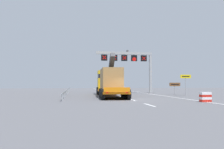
# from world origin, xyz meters

# --- Properties ---
(ground) EXTENTS (112.00, 112.00, 0.00)m
(ground) POSITION_xyz_m (0.00, 0.00, 0.00)
(ground) COLOR #5B5B60
(lane_markings) EXTENTS (0.20, 55.83, 0.01)m
(lane_markings) POSITION_xyz_m (0.07, 20.61, 0.01)
(lane_markings) COLOR silver
(lane_markings) RESTS_ON ground
(edge_line_right) EXTENTS (0.20, 63.00, 0.01)m
(edge_line_right) POSITION_xyz_m (6.20, 12.00, 0.01)
(edge_line_right) COLOR silver
(edge_line_right) RESTS_ON ground
(overhead_lane_gantry) EXTENTS (10.06, 0.90, 7.44)m
(overhead_lane_gantry) POSITION_xyz_m (3.82, 14.41, 5.71)
(overhead_lane_gantry) COLOR #9EA0A5
(overhead_lane_gantry) RESTS_ON ground
(heavy_haul_truck_orange) EXTENTS (3.62, 14.16, 5.30)m
(heavy_haul_truck_orange) POSITION_xyz_m (-1.24, 7.06, 1.99)
(heavy_haul_truck_orange) COLOR orange
(heavy_haul_truck_orange) RESTS_ON ground
(exit_sign_yellow) EXTENTS (1.53, 0.15, 2.90)m
(exit_sign_yellow) POSITION_xyz_m (9.14, 5.45, 2.19)
(exit_sign_yellow) COLOR #9EA0A5
(exit_sign_yellow) RESTS_ON ground
(tourist_info_sign_brown) EXTENTS (1.73, 0.15, 1.81)m
(tourist_info_sign_brown) POSITION_xyz_m (9.04, 8.61, 1.39)
(tourist_info_sign_brown) COLOR #9EA0A5
(tourist_info_sign_brown) RESTS_ON ground
(crash_barrier_striped) EXTENTS (1.03, 0.55, 0.90)m
(crash_barrier_striped) POSITION_xyz_m (6.20, -3.93, 0.45)
(crash_barrier_striped) COLOR red
(crash_barrier_striped) RESTS_ON ground
(guardrail_left) EXTENTS (0.13, 34.84, 0.76)m
(guardrail_left) POSITION_xyz_m (-7.03, 15.42, 0.56)
(guardrail_left) COLOR #999EA3
(guardrail_left) RESTS_ON ground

